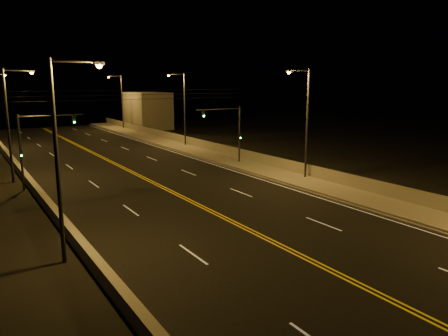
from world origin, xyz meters
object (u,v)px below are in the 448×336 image
streetlight_3 (121,99)px  traffic_signal_right (231,129)px  streetlight_4 (62,148)px  streetlight_1 (305,118)px  streetlight_5 (11,118)px  traffic_signal_left (34,142)px  streetlight_2 (183,105)px

streetlight_3 → traffic_signal_right: streetlight_3 is taller
traffic_signal_right → streetlight_4: bearing=-140.4°
traffic_signal_right → streetlight_3: bearing=87.7°
streetlight_1 → traffic_signal_right: (-1.54, 9.26, -1.69)m
streetlight_5 → traffic_signal_left: streetlight_5 is taller
streetlight_1 → streetlight_3: 47.93m
traffic_signal_left → streetlight_1: bearing=-24.5°
streetlight_3 → streetlight_5: (-21.47, -35.28, 0.00)m
streetlight_2 → streetlight_4: same height
traffic_signal_right → traffic_signal_left: (-18.79, 0.00, 0.00)m
streetlight_1 → traffic_signal_right: size_ratio=1.59×
streetlight_3 → streetlight_5: bearing=-121.3°
streetlight_1 → streetlight_2: 23.32m
streetlight_1 → streetlight_3: bearing=90.0°
traffic_signal_right → streetlight_5: bearing=170.3°
streetlight_4 → streetlight_5: size_ratio=1.00×
streetlight_2 → traffic_signal_right: size_ratio=1.59×
traffic_signal_right → streetlight_1: bearing=-80.6°
streetlight_5 → traffic_signal_right: size_ratio=1.59×
streetlight_3 → streetlight_4: 59.18m
streetlight_4 → traffic_signal_right: size_ratio=1.59×
streetlight_1 → streetlight_4: bearing=-161.4°
traffic_signal_right → traffic_signal_left: bearing=180.0°
streetlight_1 → streetlight_5: same height
streetlight_3 → traffic_signal_right: size_ratio=1.59×
streetlight_3 → streetlight_4: bearing=-111.3°
streetlight_2 → traffic_signal_left: streetlight_2 is taller
streetlight_2 → streetlight_3: size_ratio=1.00×
streetlight_2 → traffic_signal_right: bearing=-96.3°
streetlight_1 → streetlight_4: size_ratio=1.00×
streetlight_4 → streetlight_3: bearing=68.7°
streetlight_5 → streetlight_2: bearing=26.4°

